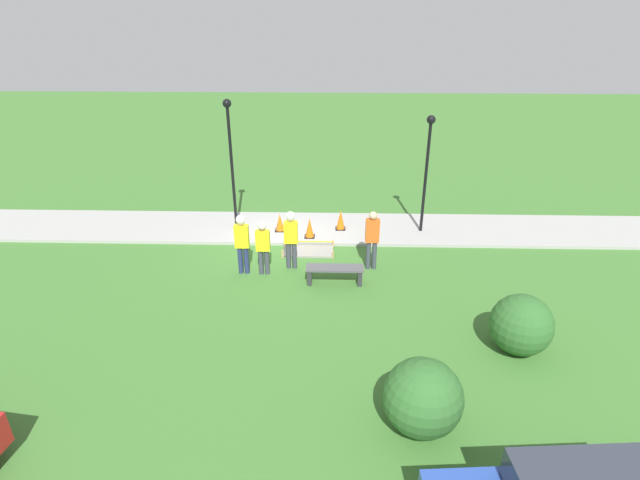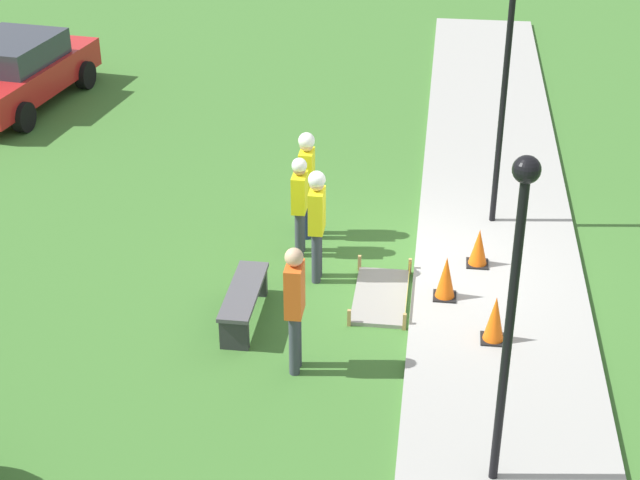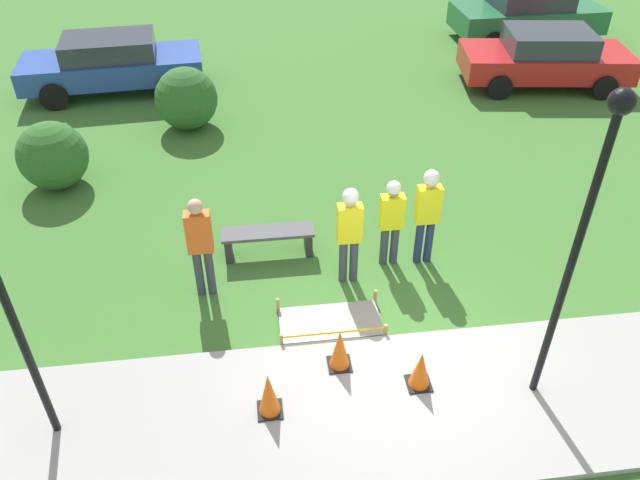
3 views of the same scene
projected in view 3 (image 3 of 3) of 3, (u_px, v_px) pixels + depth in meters
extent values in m
plane|color=#3D702D|center=(394.00, 339.00, 9.51)|extent=(60.00, 60.00, 0.00)
cube|color=#9E9E99|center=(415.00, 406.00, 8.45)|extent=(28.00, 2.60, 0.10)
cube|color=gray|center=(330.00, 322.00, 9.76)|extent=(1.58, 0.79, 0.06)
cube|color=tan|center=(282.00, 341.00, 9.31)|extent=(0.05, 0.05, 0.26)
cube|color=tan|center=(385.00, 331.00, 9.47)|extent=(0.05, 0.05, 0.26)
cube|color=tan|center=(278.00, 305.00, 9.94)|extent=(0.05, 0.05, 0.26)
cube|color=tan|center=(375.00, 297.00, 10.10)|extent=(0.05, 0.05, 0.26)
cube|color=yellow|center=(334.00, 333.00, 9.35)|extent=(1.58, 0.00, 0.04)
cube|color=black|center=(270.00, 410.00, 8.32)|extent=(0.34, 0.34, 0.02)
cone|color=orange|center=(269.00, 393.00, 8.11)|extent=(0.29, 0.29, 0.67)
cube|color=black|center=(339.00, 364.00, 8.96)|extent=(0.34, 0.34, 0.02)
cone|color=orange|center=(340.00, 348.00, 8.76)|extent=(0.29, 0.29, 0.65)
cube|color=black|center=(418.00, 383.00, 8.68)|extent=(0.34, 0.34, 0.02)
cone|color=orange|center=(421.00, 368.00, 8.50)|extent=(0.29, 0.29, 0.59)
cube|color=#2D2D33|center=(228.00, 247.00, 10.99)|extent=(0.12, 0.40, 0.46)
cube|color=#2D2D33|center=(308.00, 241.00, 11.14)|extent=(0.12, 0.40, 0.46)
cube|color=#4C4C51|center=(268.00, 232.00, 10.91)|extent=(1.62, 0.44, 0.06)
cylinder|color=#383D47|center=(343.00, 261.00, 10.37)|extent=(0.14, 0.14, 0.84)
cylinder|color=#383D47|center=(354.00, 260.00, 10.39)|extent=(0.14, 0.14, 0.84)
cube|color=yellow|center=(350.00, 223.00, 9.93)|extent=(0.40, 0.22, 0.67)
sphere|color=tan|center=(351.00, 200.00, 9.66)|extent=(0.23, 0.23, 0.23)
sphere|color=white|center=(351.00, 196.00, 9.62)|extent=(0.26, 0.26, 0.26)
cylinder|color=navy|center=(419.00, 242.00, 10.79)|extent=(0.14, 0.14, 0.85)
cylinder|color=navy|center=(429.00, 241.00, 10.81)|extent=(0.14, 0.14, 0.85)
cube|color=yellow|center=(428.00, 204.00, 10.34)|extent=(0.40, 0.22, 0.68)
sphere|color=tan|center=(431.00, 181.00, 10.07)|extent=(0.23, 0.23, 0.23)
sphere|color=white|center=(432.00, 178.00, 10.03)|extent=(0.27, 0.27, 0.27)
cylinder|color=#383D47|center=(384.00, 245.00, 10.77)|extent=(0.14, 0.14, 0.77)
cylinder|color=#383D47|center=(394.00, 244.00, 10.79)|extent=(0.14, 0.14, 0.77)
cube|color=yellow|center=(392.00, 212.00, 10.37)|extent=(0.40, 0.22, 0.61)
sphere|color=#A37A5B|center=(394.00, 191.00, 10.12)|extent=(0.21, 0.21, 0.21)
sphere|color=white|center=(394.00, 188.00, 10.09)|extent=(0.24, 0.24, 0.24)
cylinder|color=#383D47|center=(199.00, 272.00, 10.10)|extent=(0.14, 0.14, 0.89)
cylinder|color=#383D47|center=(210.00, 271.00, 10.12)|extent=(0.14, 0.14, 0.89)
cube|color=#E55B1E|center=(199.00, 232.00, 9.63)|extent=(0.40, 0.22, 0.70)
sphere|color=tan|center=(195.00, 207.00, 9.34)|extent=(0.24, 0.24, 0.24)
cylinder|color=black|center=(569.00, 273.00, 7.39)|extent=(0.10, 0.10, 4.15)
sphere|color=black|center=(622.00, 102.00, 6.09)|extent=(0.28, 0.28, 0.28)
cylinder|color=black|center=(16.00, 326.00, 6.99)|extent=(0.10, 0.10, 3.71)
cube|color=red|center=(545.00, 62.00, 16.95)|extent=(4.65, 2.50, 0.64)
cube|color=#2D333D|center=(549.00, 41.00, 16.60)|extent=(2.43, 1.97, 0.54)
cylinder|color=black|center=(581.00, 61.00, 17.90)|extent=(0.66, 0.32, 0.64)
cylinder|color=black|center=(605.00, 87.00, 16.36)|extent=(0.66, 0.32, 0.64)
cylinder|color=black|center=(485.00, 60.00, 17.92)|extent=(0.66, 0.32, 0.64)
cylinder|color=black|center=(500.00, 87.00, 16.39)|extent=(0.66, 0.32, 0.64)
cube|color=#28479E|center=(113.00, 67.00, 16.59)|extent=(4.80, 2.15, 0.61)
cube|color=#2D333D|center=(108.00, 47.00, 16.26)|extent=(2.45, 1.76, 0.52)
cylinder|color=black|center=(169.00, 62.00, 17.72)|extent=(0.71, 0.29, 0.69)
cylinder|color=black|center=(170.00, 87.00, 16.30)|extent=(0.71, 0.29, 0.69)
cylinder|color=black|center=(63.00, 70.00, 17.26)|extent=(0.71, 0.29, 0.69)
cylinder|color=black|center=(54.00, 97.00, 15.84)|extent=(0.71, 0.29, 0.69)
cube|color=#236B3D|center=(527.00, 18.00, 19.94)|extent=(4.69, 2.14, 0.72)
cylinder|color=black|center=(552.00, 17.00, 21.12)|extent=(0.63, 0.26, 0.62)
cylinder|color=black|center=(581.00, 37.00, 19.55)|extent=(0.63, 0.26, 0.62)
cylinder|color=black|center=(471.00, 21.00, 20.76)|extent=(0.63, 0.26, 0.62)
cylinder|color=black|center=(494.00, 42.00, 19.18)|extent=(0.63, 0.26, 0.62)
sphere|color=#2D6028|center=(53.00, 156.00, 12.66)|extent=(1.40, 1.40, 1.40)
sphere|color=#2D6028|center=(186.00, 99.00, 14.80)|extent=(1.48, 1.48, 1.48)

